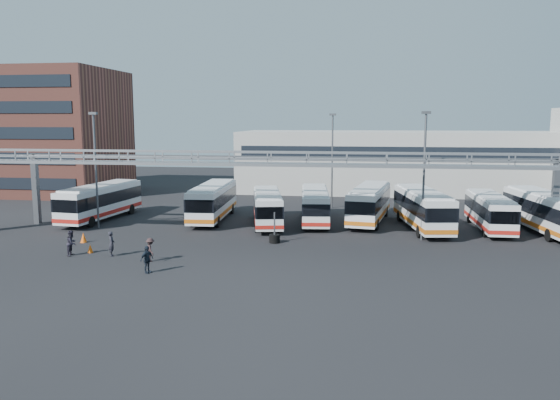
# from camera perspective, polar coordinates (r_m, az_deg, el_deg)

# --- Properties ---
(ground) EXTENTS (140.00, 140.00, 0.00)m
(ground) POSITION_cam_1_polar(r_m,az_deg,el_deg) (38.78, -2.33, -5.87)
(ground) COLOR black
(ground) RESTS_ON ground
(gantry) EXTENTS (51.40, 5.15, 7.10)m
(gantry) POSITION_cam_1_polar(r_m,az_deg,el_deg) (43.55, -0.93, 3.06)
(gantry) COLOR gray
(gantry) RESTS_ON ground
(apartment_building) EXTENTS (18.00, 15.00, 16.00)m
(apartment_building) POSITION_cam_1_polar(r_m,az_deg,el_deg) (78.54, -23.23, 6.58)
(apartment_building) COLOR brown
(apartment_building) RESTS_ON ground
(warehouse) EXTENTS (42.00, 14.00, 8.00)m
(warehouse) POSITION_cam_1_polar(r_m,az_deg,el_deg) (75.28, 12.22, 3.97)
(warehouse) COLOR #9E9E99
(warehouse) RESTS_ON ground
(light_pole_left) EXTENTS (0.70, 0.35, 10.21)m
(light_pole_left) POSITION_cam_1_polar(r_m,az_deg,el_deg) (50.64, -18.71, 3.62)
(light_pole_left) COLOR #4C4F54
(light_pole_left) RESTS_ON ground
(light_pole_mid) EXTENTS (0.70, 0.35, 10.21)m
(light_pole_mid) POSITION_cam_1_polar(r_m,az_deg,el_deg) (44.35, 14.83, 3.17)
(light_pole_mid) COLOR #4C4F54
(light_pole_mid) RESTS_ON ground
(light_pole_back) EXTENTS (0.70, 0.35, 10.21)m
(light_pole_back) POSITION_cam_1_polar(r_m,az_deg,el_deg) (59.12, 5.48, 4.64)
(light_pole_back) COLOR #4C4F54
(light_pole_back) RESTS_ON ground
(bus_1) EXTENTS (3.64, 11.46, 3.42)m
(bus_1) POSITION_cam_1_polar(r_m,az_deg,el_deg) (54.94, -18.24, -0.05)
(bus_1) COLOR silver
(bus_1) RESTS_ON ground
(bus_3) EXTENTS (3.25, 11.43, 3.43)m
(bus_3) POSITION_cam_1_polar(r_m,az_deg,el_deg) (52.64, -7.04, -0.03)
(bus_3) COLOR silver
(bus_3) RESTS_ON ground
(bus_4) EXTENTS (4.42, 10.47, 3.10)m
(bus_4) POSITION_cam_1_polar(r_m,az_deg,el_deg) (49.68, -1.33, -0.69)
(bus_4) COLOR silver
(bus_4) RESTS_ON ground
(bus_5) EXTENTS (3.48, 10.57, 3.15)m
(bus_5) POSITION_cam_1_polar(r_m,az_deg,el_deg) (50.96, 3.66, -0.44)
(bus_5) COLOR silver
(bus_5) RESTS_ON ground
(bus_6) EXTENTS (4.32, 11.50, 3.41)m
(bus_6) POSITION_cam_1_polar(r_m,az_deg,el_deg) (51.68, 9.33, -0.25)
(bus_6) COLOR silver
(bus_6) RESTS_ON ground
(bus_7) EXTENTS (4.35, 11.61, 3.45)m
(bus_7) POSITION_cam_1_polar(r_m,az_deg,el_deg) (49.45, 14.67, -0.78)
(bus_7) COLOR silver
(bus_7) RESTS_ON ground
(bus_8) EXTENTS (2.41, 10.17, 3.08)m
(bus_8) POSITION_cam_1_polar(r_m,az_deg,el_deg) (50.89, 21.06, -1.04)
(bus_8) COLOR silver
(bus_8) RESTS_ON ground
(bus_9) EXTENTS (4.10, 11.63, 3.46)m
(bus_9) POSITION_cam_1_polar(r_m,az_deg,el_deg) (51.56, 25.88, -0.98)
(bus_9) COLOR silver
(bus_9) RESTS_ON ground
(pedestrian_a) EXTENTS (0.65, 0.76, 1.77)m
(pedestrian_a) POSITION_cam_1_polar(r_m,az_deg,el_deg) (40.36, -17.19, -4.39)
(pedestrian_a) COLOR black
(pedestrian_a) RESTS_ON ground
(pedestrian_b) EXTENTS (0.71, 0.90, 1.79)m
(pedestrian_b) POSITION_cam_1_polar(r_m,az_deg,el_deg) (41.48, -20.93, -4.21)
(pedestrian_b) COLOR #221F2B
(pedestrian_b) RESTS_ON ground
(pedestrian_c) EXTENTS (1.10, 1.20, 1.62)m
(pedestrian_c) POSITION_cam_1_polar(r_m,az_deg,el_deg) (38.16, -13.39, -5.08)
(pedestrian_c) COLOR #322121
(pedestrian_c) RESTS_ON ground
(pedestrian_d) EXTENTS (0.81, 1.10, 1.74)m
(pedestrian_d) POSITION_cam_1_polar(r_m,az_deg,el_deg) (35.37, -13.74, -6.05)
(pedestrian_d) COLOR #19212D
(pedestrian_d) RESTS_ON ground
(cone_left) EXTENTS (0.51, 0.51, 0.64)m
(cone_left) POSITION_cam_1_polar(r_m,az_deg,el_deg) (41.93, -19.22, -4.80)
(cone_left) COLOR #F25C0D
(cone_left) RESTS_ON ground
(cone_right) EXTENTS (0.49, 0.49, 0.78)m
(cone_right) POSITION_cam_1_polar(r_m,az_deg,el_deg) (45.57, -19.85, -3.71)
(cone_right) COLOR #F25C0D
(cone_right) RESTS_ON ground
(tire_stack) EXTENTS (0.85, 0.85, 2.42)m
(tire_stack) POSITION_cam_1_polar(r_m,az_deg,el_deg) (42.75, -0.57, -3.96)
(tire_stack) COLOR black
(tire_stack) RESTS_ON ground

